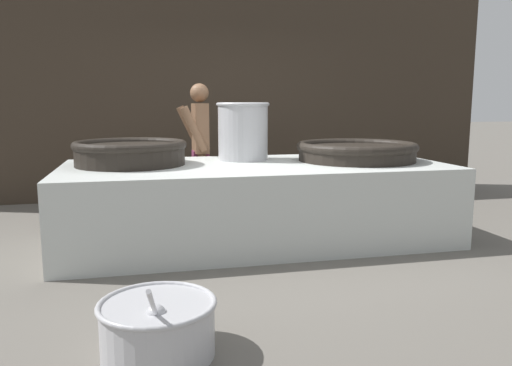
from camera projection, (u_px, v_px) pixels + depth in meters
name	position (u px, v px, depth m)	size (l,w,h in m)	color
ground_plane	(256.00, 239.00, 5.09)	(60.00, 60.00, 0.00)	#666059
back_wall	(216.00, 61.00, 7.26)	(8.43, 0.24, 3.97)	#382D23
hearth_platform	(256.00, 202.00, 5.03)	(3.77, 1.69, 0.77)	silver
giant_wok_near	(130.00, 152.00, 4.86)	(1.10, 1.10, 0.24)	black
giant_wok_far	(356.00, 151.00, 5.24)	(1.26, 1.26, 0.20)	black
stock_pot	(243.00, 130.00, 5.29)	(0.56, 0.56, 0.61)	#B7B7BC
cook	(200.00, 146.00, 5.98)	(0.37, 0.58, 1.60)	brown
prep_bowl_vegetables	(158.00, 325.00, 2.70)	(0.65, 0.84, 0.57)	#B7B7BC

